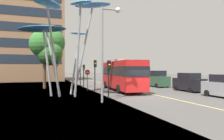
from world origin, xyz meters
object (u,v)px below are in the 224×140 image
at_px(car_parked_far, 157,79).
at_px(traffic_light_kerb_far, 95,69).
at_px(traffic_light_kerb_near, 109,71).
at_px(street_lamp, 107,41).
at_px(leaf_sculpture, 61,24).
at_px(traffic_light_island_mid, 84,71).
at_px(no_entry_sign, 87,77).
at_px(car_parked_mid, 189,83).
at_px(traffic_light_opposite, 80,69).
at_px(red_bus, 122,74).

bearing_deg(car_parked_far, traffic_light_kerb_far, -161.05).
height_order(traffic_light_kerb_near, street_lamp, street_lamp).
height_order(leaf_sculpture, traffic_light_island_mid, leaf_sculpture).
bearing_deg(no_entry_sign, car_parked_mid, -19.35).
bearing_deg(traffic_light_kerb_far, car_parked_far, 18.95).
distance_m(traffic_light_kerb_near, car_parked_mid, 11.01).
bearing_deg(traffic_light_island_mid, street_lamp, -93.90).
height_order(traffic_light_island_mid, street_lamp, street_lamp).
relative_size(traffic_light_kerb_near, traffic_light_island_mid, 1.05).
bearing_deg(traffic_light_kerb_near, leaf_sculpture, 141.21).
bearing_deg(traffic_light_opposite, red_bus, -71.89).
bearing_deg(traffic_light_kerb_near, no_entry_sign, 95.22).
relative_size(car_parked_far, street_lamp, 0.54).
bearing_deg(red_bus, street_lamp, -119.41).
bearing_deg(street_lamp, car_parked_far, 44.08).
height_order(traffic_light_kerb_far, street_lamp, street_lamp).
height_order(traffic_light_kerb_far, traffic_light_opposite, traffic_light_opposite).
bearing_deg(car_parked_mid, street_lamp, -159.08).
bearing_deg(traffic_light_opposite, car_parked_mid, -52.09).
relative_size(red_bus, car_parked_mid, 2.75).
bearing_deg(street_lamp, red_bus, 60.59).
xyz_separation_m(street_lamp, no_entry_sign, (0.32, 8.37, -3.12)).
relative_size(red_bus, traffic_light_kerb_near, 3.28).
bearing_deg(red_bus, traffic_light_opposite, 108.11).
relative_size(leaf_sculpture, traffic_light_kerb_near, 2.84).
xyz_separation_m(traffic_light_opposite, street_lamp, (-1.23, -17.70, 2.14)).
relative_size(leaf_sculpture, traffic_light_island_mid, 2.97).
bearing_deg(car_parked_mid, traffic_light_opposite, 127.91).
height_order(leaf_sculpture, car_parked_far, leaf_sculpture).
height_order(car_parked_mid, no_entry_sign, no_entry_sign).
height_order(leaf_sculpture, street_lamp, leaf_sculpture).
xyz_separation_m(traffic_light_kerb_near, street_lamp, (-0.90, -2.12, 2.35)).
relative_size(red_bus, street_lamp, 1.47).
height_order(traffic_light_kerb_far, traffic_light_island_mid, traffic_light_kerb_far).
bearing_deg(traffic_light_island_mid, car_parked_far, -12.77).
relative_size(traffic_light_kerb_far, car_parked_far, 0.90).
bearing_deg(traffic_light_kerb_far, red_bus, 6.47).
bearing_deg(street_lamp, leaf_sculpture, 119.80).
bearing_deg(traffic_light_kerb_far, leaf_sculpture, -151.09).
bearing_deg(red_bus, car_parked_far, 24.51).
xyz_separation_m(leaf_sculpture, traffic_light_kerb_near, (3.91, -3.14, -4.55)).
bearing_deg(traffic_light_opposite, leaf_sculpture, -108.82).
relative_size(traffic_light_opposite, no_entry_sign, 1.45).
distance_m(red_bus, leaf_sculpture, 9.32).
bearing_deg(red_bus, leaf_sculpture, -160.66).
bearing_deg(traffic_light_kerb_far, traffic_light_opposite, 88.84).
relative_size(street_lamp, no_entry_sign, 2.97).
distance_m(car_parked_far, no_entry_sign, 11.43).
distance_m(traffic_light_opposite, car_parked_far, 12.26).
bearing_deg(car_parked_mid, car_parked_far, 91.27).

